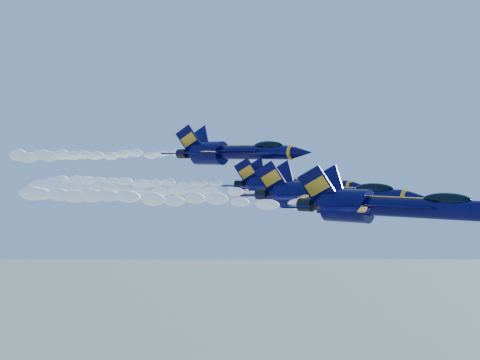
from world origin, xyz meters
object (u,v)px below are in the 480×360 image
Objects in this scene: jet_third at (292,185)px; jet_fourth at (234,152)px; jet_second at (329,195)px; jet_lead at (389,206)px.

jet_fourth is at bearing 165.75° from jet_third.
jet_fourth reaches higher than jet_second.
jet_lead is 36.98m from jet_fourth.
jet_lead is 14.93m from jet_second.
jet_lead is at bearing -43.74° from jet_third.
jet_second is at bearing -29.58° from jet_fourth.
jet_third reaches higher than jet_second.
jet_third reaches higher than jet_lead.
jet_fourth reaches higher than jet_lead.
jet_second is at bearing 135.14° from jet_lead.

